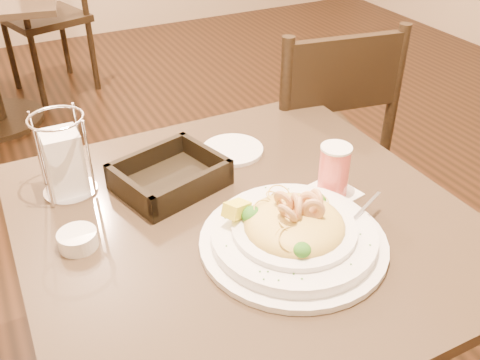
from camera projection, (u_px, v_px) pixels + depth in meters
name	position (u px, v px, depth m)	size (l,w,h in m)	color
main_table	(244.00, 293.00, 1.25)	(0.90, 0.90, 0.72)	black
dining_chair_near	(317.00, 144.00, 1.82)	(0.48, 0.48, 0.93)	black
dining_chair_far	(47.00, 11.00, 3.10)	(0.52, 0.52, 0.93)	black
pasta_bowl	(293.00, 231.00, 1.03)	(0.40, 0.37, 0.12)	white
drink_glass	(334.00, 171.00, 1.16)	(0.12, 0.12, 0.12)	white
bread_basket	(170.00, 178.00, 1.20)	(0.27, 0.24, 0.06)	black
napkin_caddy	(65.00, 161.00, 1.15)	(0.12, 0.12, 0.19)	silver
side_plate	(232.00, 150.00, 1.34)	(0.15, 0.15, 0.01)	white
butter_ramekin	(78.00, 240.00, 1.03)	(0.08, 0.08, 0.03)	white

